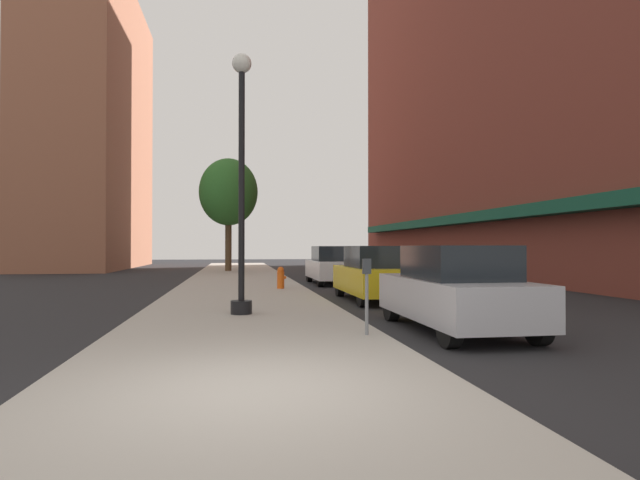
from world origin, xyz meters
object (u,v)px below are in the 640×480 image
fire_hydrant (281,277)px  car_silver (455,290)px  lamppost (242,178)px  tree_near (228,192)px  car_white (332,266)px  car_yellow (376,274)px  parking_meter_near (367,287)px

fire_hydrant → car_silver: bearing=-74.8°
lamppost → tree_near: bearing=91.6°
car_silver → car_white: 13.11m
lamppost → fire_hydrant: (1.49, 7.06, -2.68)m
lamppost → car_yellow: bearing=40.3°
lamppost → tree_near: 21.70m
car_silver → car_yellow: (0.00, 5.84, 0.00)m
tree_near → car_yellow: 19.23m
parking_meter_near → car_white: size_ratio=0.30×
tree_near → car_silver: (4.64, -24.01, -4.25)m
lamppost → parking_meter_near: bearing=-56.6°
fire_hydrant → parking_meter_near: bearing=-86.6°
fire_hydrant → car_yellow: car_yellow is taller
parking_meter_near → car_yellow: 6.91m
parking_meter_near → fire_hydrant: bearing=93.4°
parking_meter_near → tree_near: bearing=96.2°
parking_meter_near → tree_near: size_ratio=0.19×
car_silver → lamppost: bearing=148.3°
lamppost → tree_near: (-0.59, 21.61, 1.85)m
fire_hydrant → parking_meter_near: parking_meter_near is taller
tree_near → parking_meter_near: bearing=-83.8°
lamppost → fire_hydrant: lamppost is taller
fire_hydrant → parking_meter_near: (0.62, -10.25, 0.43)m
lamppost → tree_near: size_ratio=0.83×
parking_meter_near → car_yellow: bearing=73.6°
car_silver → car_white: (0.00, 13.11, 0.00)m
fire_hydrant → car_yellow: 4.45m
lamppost → fire_hydrant: size_ratio=7.47×
car_silver → parking_meter_near: bearing=-159.2°
lamppost → parking_meter_near: size_ratio=4.50×
tree_near → car_white: bearing=-66.9°
lamppost → car_silver: bearing=-30.7°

